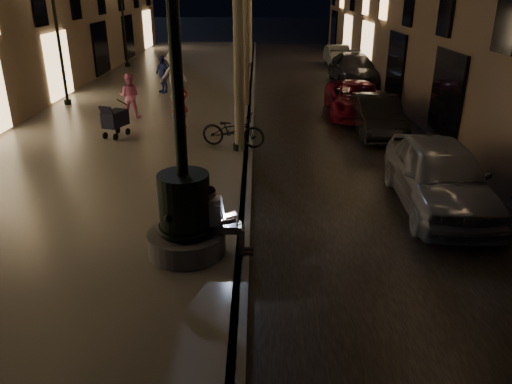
{
  "coord_description": "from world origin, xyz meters",
  "views": [
    {
      "loc": [
        0.27,
        -5.93,
        4.69
      ],
      "look_at": [
        0.24,
        3.0,
        0.96
      ],
      "focal_mm": 35.0,
      "sensor_mm": 36.0,
      "label": 1
    }
  ],
  "objects_px": {
    "fountain_lamppost": "(184,201)",
    "lamp_curb_b": "(244,22)",
    "stroller": "(115,119)",
    "lamp_curb_a": "(236,42)",
    "lamp_curb_d": "(250,6)",
    "bicycle": "(233,130)",
    "pedestrian_red": "(180,103)",
    "pedestrian_pink": "(130,96)",
    "car_second": "(377,115)",
    "car_front": "(439,175)",
    "car_third": "(356,99)",
    "pedestrian_blue": "(163,74)",
    "seated_man_laptop": "(220,217)",
    "car_rear": "(354,69)",
    "lamp_curb_c": "(248,12)",
    "lamp_left_b": "(56,25)",
    "pedestrian_white": "(173,75)",
    "lamp_left_c": "(122,12)",
    "car_fifth": "(338,56)"
  },
  "relations": [
    {
      "from": "lamp_left_b",
      "to": "car_second",
      "type": "relative_size",
      "value": 1.24
    },
    {
      "from": "lamp_curb_b",
      "to": "car_third",
      "type": "distance_m",
      "value": 5.87
    },
    {
      "from": "seated_man_laptop",
      "to": "car_fifth",
      "type": "bearing_deg",
      "value": 76.7
    },
    {
      "from": "stroller",
      "to": "bicycle",
      "type": "distance_m",
      "value": 3.88
    },
    {
      "from": "car_second",
      "to": "pedestrian_blue",
      "type": "bearing_deg",
      "value": 145.04
    },
    {
      "from": "car_front",
      "to": "car_second",
      "type": "relative_size",
      "value": 1.16
    },
    {
      "from": "seated_man_laptop",
      "to": "lamp_curb_c",
      "type": "distance_m",
      "value": 22.13
    },
    {
      "from": "stroller",
      "to": "lamp_curb_a",
      "type": "bearing_deg",
      "value": 2.52
    },
    {
      "from": "lamp_left_b",
      "to": "pedestrian_white",
      "type": "height_order",
      "value": "lamp_left_b"
    },
    {
      "from": "car_second",
      "to": "car_front",
      "type": "bearing_deg",
      "value": -88.23
    },
    {
      "from": "fountain_lamppost",
      "to": "lamp_curb_b",
      "type": "xyz_separation_m",
      "value": [
        0.7,
        14.0,
        2.02
      ]
    },
    {
      "from": "lamp_left_b",
      "to": "bicycle",
      "type": "bearing_deg",
      "value": -39.01
    },
    {
      "from": "lamp_curb_d",
      "to": "car_rear",
      "type": "xyz_separation_m",
      "value": [
        5.42,
        -12.43,
        -2.51
      ]
    },
    {
      "from": "pedestrian_white",
      "to": "car_third",
      "type": "bearing_deg",
      "value": 131.03
    },
    {
      "from": "fountain_lamppost",
      "to": "lamp_left_b",
      "type": "distance_m",
      "value": 13.75
    },
    {
      "from": "car_rear",
      "to": "car_fifth",
      "type": "height_order",
      "value": "car_rear"
    },
    {
      "from": "lamp_curb_d",
      "to": "car_second",
      "type": "relative_size",
      "value": 1.24
    },
    {
      "from": "lamp_curb_a",
      "to": "pedestrian_pink",
      "type": "height_order",
      "value": "lamp_curb_a"
    },
    {
      "from": "fountain_lamppost",
      "to": "pedestrian_white",
      "type": "height_order",
      "value": "fountain_lamppost"
    },
    {
      "from": "lamp_curb_c",
      "to": "car_second",
      "type": "xyz_separation_m",
      "value": [
        4.56,
        -13.59,
        -2.6
      ]
    },
    {
      "from": "lamp_curb_d",
      "to": "lamp_left_b",
      "type": "relative_size",
      "value": 1.0
    },
    {
      "from": "lamp_curb_a",
      "to": "car_second",
      "type": "xyz_separation_m",
      "value": [
        4.56,
        2.41,
        -2.6
      ]
    },
    {
      "from": "car_rear",
      "to": "car_front",
      "type": "bearing_deg",
      "value": -94.27
    },
    {
      "from": "seated_man_laptop",
      "to": "stroller",
      "type": "bearing_deg",
      "value": 117.47
    },
    {
      "from": "lamp_curb_c",
      "to": "seated_man_laptop",
      "type": "bearing_deg",
      "value": -90.23
    },
    {
      "from": "car_front",
      "to": "pedestrian_white",
      "type": "height_order",
      "value": "pedestrian_white"
    },
    {
      "from": "lamp_curb_a",
      "to": "fountain_lamppost",
      "type": "bearing_deg",
      "value": -96.65
    },
    {
      "from": "lamp_curb_b",
      "to": "pedestrian_blue",
      "type": "distance_m",
      "value": 4.28
    },
    {
      "from": "pedestrian_red",
      "to": "pedestrian_white",
      "type": "distance_m",
      "value": 5.06
    },
    {
      "from": "lamp_curb_c",
      "to": "pedestrian_red",
      "type": "height_order",
      "value": "lamp_curb_c"
    },
    {
      "from": "pedestrian_white",
      "to": "lamp_curb_a",
      "type": "bearing_deg",
      "value": 81.7
    },
    {
      "from": "pedestrian_red",
      "to": "pedestrian_pink",
      "type": "height_order",
      "value": "pedestrian_red"
    },
    {
      "from": "lamp_curb_b",
      "to": "pedestrian_white",
      "type": "xyz_separation_m",
      "value": [
        -3.02,
        -0.51,
        -2.11
      ]
    },
    {
      "from": "car_second",
      "to": "bicycle",
      "type": "relative_size",
      "value": 2.03
    },
    {
      "from": "car_rear",
      "to": "pedestrian_pink",
      "type": "xyz_separation_m",
      "value": [
        -9.46,
        -7.67,
        0.26
      ]
    },
    {
      "from": "lamp_curb_d",
      "to": "car_third",
      "type": "xyz_separation_m",
      "value": [
        4.32,
        -19.0,
        -2.6
      ]
    },
    {
      "from": "lamp_curb_d",
      "to": "pedestrian_white",
      "type": "relative_size",
      "value": 2.59
    },
    {
      "from": "car_third",
      "to": "pedestrian_blue",
      "type": "height_order",
      "value": "pedestrian_blue"
    },
    {
      "from": "lamp_curb_d",
      "to": "car_third",
      "type": "bearing_deg",
      "value": -77.18
    },
    {
      "from": "lamp_curb_c",
      "to": "pedestrian_blue",
      "type": "bearing_deg",
      "value": -115.52
    },
    {
      "from": "car_rear",
      "to": "bicycle",
      "type": "height_order",
      "value": "car_rear"
    },
    {
      "from": "seated_man_laptop",
      "to": "lamp_curb_c",
      "type": "xyz_separation_m",
      "value": [
        0.09,
        22.0,
        2.35
      ]
    },
    {
      "from": "lamp_curb_b",
      "to": "pedestrian_red",
      "type": "relative_size",
      "value": 2.85
    },
    {
      "from": "lamp_curb_b",
      "to": "lamp_left_c",
      "type": "bearing_deg",
      "value": 131.59
    },
    {
      "from": "lamp_curb_c",
      "to": "pedestrian_pink",
      "type": "distance_m",
      "value": 12.95
    },
    {
      "from": "lamp_curb_d",
      "to": "bicycle",
      "type": "xyz_separation_m",
      "value": [
        -0.15,
        -23.63,
        -2.53
      ]
    },
    {
      "from": "lamp_left_b",
      "to": "car_front",
      "type": "xyz_separation_m",
      "value": [
        11.71,
        -9.57,
        -2.47
      ]
    },
    {
      "from": "lamp_curb_c",
      "to": "pedestrian_red",
      "type": "relative_size",
      "value": 2.85
    },
    {
      "from": "lamp_curb_a",
      "to": "lamp_left_b",
      "type": "xyz_separation_m",
      "value": [
        -7.1,
        6.0,
        0.0
      ]
    },
    {
      "from": "lamp_curb_c",
      "to": "pedestrian_white",
      "type": "xyz_separation_m",
      "value": [
        -3.02,
        -8.51,
        -2.11
      ]
    }
  ]
}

